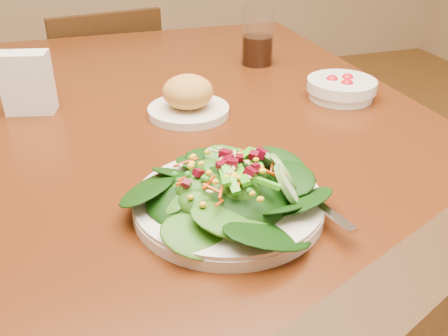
{
  "coord_description": "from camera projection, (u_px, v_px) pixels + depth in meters",
  "views": [
    {
      "loc": [
        -0.22,
        -0.83,
        1.13
      ],
      "look_at": [
        -0.04,
        -0.28,
        0.81
      ],
      "focal_mm": 40.0,
      "sensor_mm": 36.0,
      "label": 1
    }
  ],
  "objects": [
    {
      "name": "dining_table",
      "position": [
        201.0,
        168.0,
        0.99
      ],
      "size": [
        0.9,
        1.4,
        0.75
      ],
      "color": "#431B09",
      "rests_on": "ground_plane"
    },
    {
      "name": "chair_far",
      "position": [
        108.0,
        115.0,
        1.78
      ],
      "size": [
        0.43,
        0.43,
        0.8
      ],
      "rotation": [
        0.0,
        0.0,
        3.31
      ],
      "color": "#3B220C",
      "rests_on": "ground_plane"
    },
    {
      "name": "salad_plate",
      "position": [
        235.0,
        192.0,
        0.67
      ],
      "size": [
        0.26,
        0.26,
        0.07
      ],
      "rotation": [
        0.0,
        0.0,
        0.21
      ],
      "color": "white",
      "rests_on": "dining_table"
    },
    {
      "name": "bread_plate",
      "position": [
        188.0,
        99.0,
        0.95
      ],
      "size": [
        0.16,
        0.16,
        0.08
      ],
      "color": "white",
      "rests_on": "dining_table"
    },
    {
      "name": "tomato_bowl",
      "position": [
        341.0,
        88.0,
        1.03
      ],
      "size": [
        0.14,
        0.14,
        0.05
      ],
      "color": "white",
      "rests_on": "dining_table"
    },
    {
      "name": "drinking_glass",
      "position": [
        258.0,
        40.0,
        1.21
      ],
      "size": [
        0.08,
        0.08,
        0.14
      ],
      "color": "silver",
      "rests_on": "dining_table"
    },
    {
      "name": "napkin_holder",
      "position": [
        27.0,
        81.0,
        0.95
      ],
      "size": [
        0.1,
        0.07,
        0.12
      ],
      "rotation": [
        0.0,
        0.0,
        -0.23
      ],
      "color": "white",
      "rests_on": "dining_table"
    }
  ]
}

